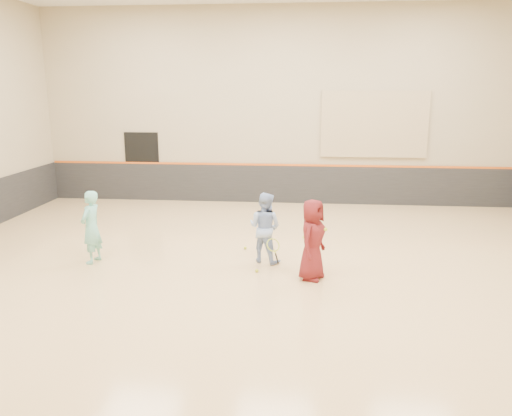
# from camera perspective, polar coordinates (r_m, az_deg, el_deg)

# --- Properties ---
(room) EXTENTS (15.04, 12.04, 6.22)m
(room) POSITION_cam_1_polar(r_m,az_deg,el_deg) (10.01, 1.40, -2.44)
(room) COLOR tan
(room) RESTS_ON ground
(wainscot_back) EXTENTS (14.90, 0.04, 1.20)m
(wainscot_back) POSITION_cam_1_polar(r_m,az_deg,el_deg) (15.86, 2.91, 2.74)
(wainscot_back) COLOR #232326
(wainscot_back) RESTS_ON floor
(accent_stripe) EXTENTS (14.90, 0.03, 0.06)m
(accent_stripe) POSITION_cam_1_polar(r_m,az_deg,el_deg) (15.75, 2.93, 4.95)
(accent_stripe) COLOR #D85914
(accent_stripe) RESTS_ON wall_back
(acoustic_panel) EXTENTS (3.20, 0.08, 2.00)m
(acoustic_panel) POSITION_cam_1_polar(r_m,az_deg,el_deg) (15.73, 13.37, 9.29)
(acoustic_panel) COLOR tan
(acoustic_panel) RESTS_ON wall_back
(doorway) EXTENTS (1.10, 0.05, 2.20)m
(doorway) POSITION_cam_1_polar(r_m,az_deg,el_deg) (16.60, -12.84, 4.65)
(doorway) COLOR black
(doorway) RESTS_ON floor
(girl) EXTENTS (0.46, 0.61, 1.53)m
(girl) POSITION_cam_1_polar(r_m,az_deg,el_deg) (10.89, -18.32, -2.09)
(girl) COLOR #77CFC3
(girl) RESTS_ON floor
(instructor) EXTENTS (0.89, 0.81, 1.49)m
(instructor) POSITION_cam_1_polar(r_m,az_deg,el_deg) (10.40, 1.02, -2.24)
(instructor) COLOR #95B2E6
(instructor) RESTS_ON floor
(young_man) EXTENTS (0.75, 0.89, 1.56)m
(young_man) POSITION_cam_1_polar(r_m,az_deg,el_deg) (9.51, 6.46, -3.61)
(young_man) COLOR maroon
(young_man) RESTS_ON floor
(held_racket) EXTENTS (0.38, 0.38, 0.54)m
(held_racket) POSITION_cam_1_polar(r_m,az_deg,el_deg) (10.05, 1.96, -4.25)
(held_racket) COLOR #BCD62E
(held_racket) RESTS_ON instructor
(spare_racket) EXTENTS (0.61, 0.61, 0.05)m
(spare_racket) POSITION_cam_1_polar(r_m,az_deg,el_deg) (12.29, 5.94, -3.28)
(spare_racket) COLOR #9FBB29
(spare_racket) RESTS_ON floor
(ball_under_racket) EXTENTS (0.07, 0.07, 0.07)m
(ball_under_racket) POSITION_cam_1_polar(r_m,az_deg,el_deg) (9.99, 0.09, -7.18)
(ball_under_racket) COLOR #C9D331
(ball_under_racket) RESTS_ON floor
(ball_in_hand) EXTENTS (0.07, 0.07, 0.07)m
(ball_in_hand) POSITION_cam_1_polar(r_m,az_deg,el_deg) (9.29, 7.96, -2.44)
(ball_in_hand) COLOR #D3E134
(ball_in_hand) RESTS_ON young_man
(ball_beside_spare) EXTENTS (0.07, 0.07, 0.07)m
(ball_beside_spare) POSITION_cam_1_polar(r_m,az_deg,el_deg) (11.37, -1.24, -4.57)
(ball_beside_spare) COLOR #BBD030
(ball_beside_spare) RESTS_ON floor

